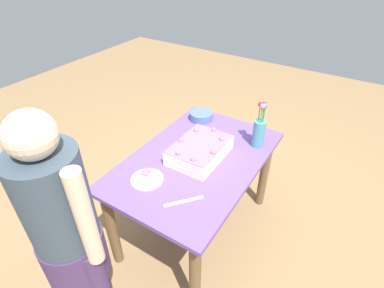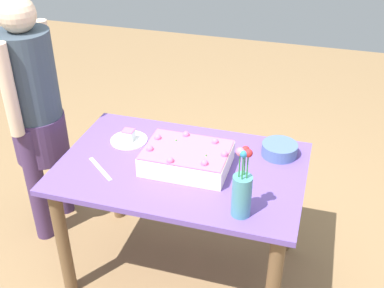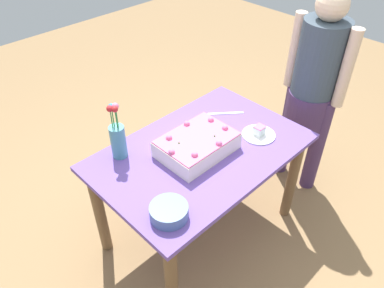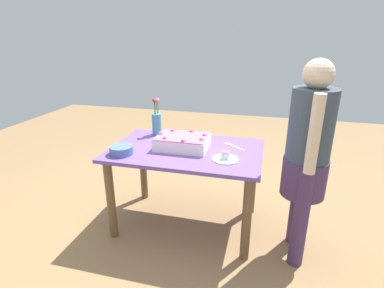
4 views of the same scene
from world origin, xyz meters
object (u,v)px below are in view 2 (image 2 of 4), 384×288
cake_knife (100,169)px  flower_vase (242,191)px  fruit_bowl (280,149)px  person_standing (35,107)px  serving_plate_with_slice (129,138)px  sheet_cake (187,158)px

cake_knife → flower_vase: 0.77m
fruit_bowl → person_standing: size_ratio=0.13×
cake_knife → person_standing: size_ratio=0.16×
serving_plate_with_slice → person_standing: size_ratio=0.14×
cake_knife → serving_plate_with_slice: bearing=-56.3°
sheet_cake → fruit_bowl: bearing=29.6°
cake_knife → fruit_bowl: size_ratio=1.27×
sheet_cake → fruit_bowl: size_ratio=2.28×
sheet_cake → cake_knife: bearing=-160.8°
flower_vase → person_standing: (-1.30, 0.45, -0.00)m
flower_vase → person_standing: size_ratio=0.23×
serving_plate_with_slice → flower_vase: size_ratio=0.59×
serving_plate_with_slice → sheet_cake: bearing=-21.9°
person_standing → sheet_cake: bearing=-9.5°
sheet_cake → flower_vase: size_ratio=1.24×
sheet_cake → flower_vase: (0.34, -0.29, 0.07)m
fruit_bowl → cake_knife: bearing=-155.3°
sheet_cake → person_standing: bearing=170.5°
flower_vase → fruit_bowl: 0.55m
serving_plate_with_slice → fruit_bowl: (0.82, 0.09, 0.02)m
serving_plate_with_slice → person_standing: 0.59m
cake_knife → flower_vase: flower_vase is taller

